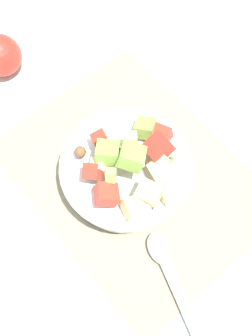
{
  "coord_description": "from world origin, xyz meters",
  "views": [
    {
      "loc": [
        0.2,
        -0.19,
        0.72
      ],
      "look_at": [
        -0.01,
        -0.01,
        0.04
      ],
      "focal_mm": 45.53,
      "sensor_mm": 36.0,
      "label": 1
    }
  ],
  "objects": [
    {
      "name": "ground_plane",
      "position": [
        0.0,
        0.0,
        0.0
      ],
      "size": [
        2.4,
        2.4,
        0.0
      ],
      "primitive_type": "plane",
      "color": "silver"
    },
    {
      "name": "placemat",
      "position": [
        0.0,
        0.0,
        0.0
      ],
      "size": [
        0.45,
        0.34,
        0.01
      ],
      "primitive_type": "cube",
      "color": "gray",
      "rests_on": "ground_plane"
    },
    {
      "name": "salad_bowl",
      "position": [
        -0.01,
        -0.01,
        0.04
      ],
      "size": [
        0.23,
        0.23,
        0.12
      ],
      "color": "white",
      "rests_on": "placemat"
    },
    {
      "name": "serving_spoon",
      "position": [
        0.17,
        -0.07,
        0.01
      ],
      "size": [
        0.21,
        0.09,
        0.01
      ],
      "color": "#B7B7BC",
      "rests_on": "placemat"
    },
    {
      "name": "whole_apple",
      "position": [
        -0.35,
        -0.05,
        0.04
      ],
      "size": [
        0.08,
        0.08,
        0.09
      ],
      "color": "red",
      "rests_on": "ground_plane"
    }
  ]
}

